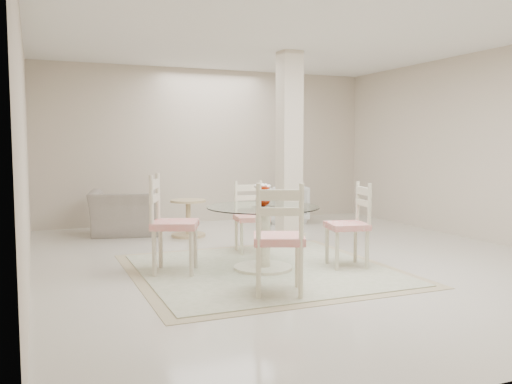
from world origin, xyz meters
name	(u,v)px	position (x,y,z in m)	size (l,w,h in m)	color
ground	(298,259)	(0.00, 0.00, 0.00)	(7.00, 7.00, 0.00)	beige
room_shell	(299,104)	(0.00, 0.00, 1.86)	(6.02, 7.02, 2.71)	beige
column	(289,146)	(0.50, 1.30, 1.35)	(0.30, 0.30, 2.70)	beige
area_rug	(263,270)	(-0.63, -0.38, 0.01)	(2.81, 2.81, 0.02)	tan
dining_table	(263,238)	(-0.63, -0.38, 0.36)	(1.23, 1.23, 0.71)	#F7EECB
red_vase	(263,196)	(-0.63, -0.37, 0.83)	(0.19, 0.16, 0.25)	#A51F05
dining_chair_east	(353,219)	(0.36, -0.63, 0.56)	(0.50, 0.50, 1.05)	beige
dining_chair_north	(250,211)	(-0.38, 0.61, 0.53)	(0.46, 0.46, 1.00)	#F2ECC7
dining_chair_west	(168,216)	(-1.62, -0.11, 0.62)	(0.61, 0.61, 1.18)	beige
dining_chair_south	(279,231)	(-0.89, -1.37, 0.61)	(0.60, 0.60, 1.15)	#F2ECC7
recliner_taupe	(126,213)	(-1.64, 2.59, 0.34)	(1.04, 0.91, 0.68)	gray
armchair_white	(286,203)	(1.21, 2.87, 0.33)	(0.70, 0.72, 0.66)	white
side_table	(188,220)	(-0.81, 2.06, 0.26)	(0.53, 0.53, 0.55)	tan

